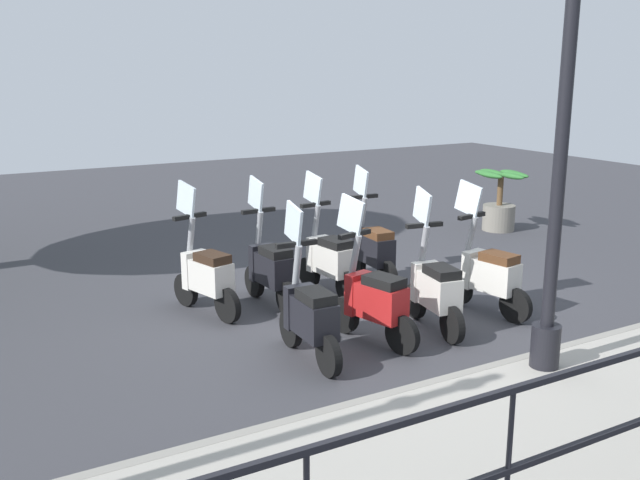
# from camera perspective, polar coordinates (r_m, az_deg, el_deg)

# --- Properties ---
(ground_plane) EXTENTS (28.00, 28.00, 0.00)m
(ground_plane) POSITION_cam_1_polar(r_m,az_deg,el_deg) (8.49, 3.62, -5.79)
(ground_plane) COLOR #38383D
(promenade_walkway) EXTENTS (2.20, 20.00, 0.15)m
(promenade_walkway) POSITION_cam_1_polar(r_m,az_deg,el_deg) (6.28, 20.03, -13.22)
(promenade_walkway) COLOR #A39E93
(promenade_walkway) RESTS_ON ground_plane
(lamp_post_near) EXTENTS (0.26, 0.90, 4.42)m
(lamp_post_near) POSITION_cam_1_polar(r_m,az_deg,el_deg) (6.47, 18.71, 6.61)
(lamp_post_near) COLOR black
(lamp_post_near) RESTS_ON promenade_walkway
(potted_palm) EXTENTS (1.06, 0.66, 1.05)m
(potted_palm) POSITION_cam_1_polar(r_m,az_deg,el_deg) (12.94, 14.15, 2.71)
(potted_palm) COLOR slate
(potted_palm) RESTS_ON ground_plane
(scooter_near_0) EXTENTS (1.22, 0.47, 1.54)m
(scooter_near_0) POSITION_cam_1_polar(r_m,az_deg,el_deg) (8.51, 13.28, -2.67)
(scooter_near_0) COLOR black
(scooter_near_0) RESTS_ON ground_plane
(scooter_near_1) EXTENTS (1.23, 0.47, 1.54)m
(scooter_near_1) POSITION_cam_1_polar(r_m,az_deg,el_deg) (7.87, 9.13, -3.83)
(scooter_near_1) COLOR black
(scooter_near_1) RESTS_ON ground_plane
(scooter_near_2) EXTENTS (1.21, 0.51, 1.54)m
(scooter_near_2) POSITION_cam_1_polar(r_m,az_deg,el_deg) (7.43, 4.28, -4.75)
(scooter_near_2) COLOR black
(scooter_near_2) RESTS_ON ground_plane
(scooter_near_3) EXTENTS (1.23, 0.44, 1.54)m
(scooter_near_3) POSITION_cam_1_polar(r_m,az_deg,el_deg) (6.97, -0.87, -5.97)
(scooter_near_3) COLOR black
(scooter_near_3) RESTS_ON ground_plane
(scooter_far_0) EXTENTS (1.23, 0.44, 1.54)m
(scooter_far_0) POSITION_cam_1_polar(r_m,az_deg,el_deg) (9.48, 4.20, -0.65)
(scooter_far_0) COLOR black
(scooter_far_0) RESTS_ON ground_plane
(scooter_far_1) EXTENTS (1.23, 0.44, 1.54)m
(scooter_far_1) POSITION_cam_1_polar(r_m,az_deg,el_deg) (8.96, 0.68, -1.46)
(scooter_far_1) COLOR black
(scooter_far_1) RESTS_ON ground_plane
(scooter_far_2) EXTENTS (1.23, 0.44, 1.54)m
(scooter_far_2) POSITION_cam_1_polar(r_m,az_deg,el_deg) (8.58, -4.02, -2.19)
(scooter_far_2) COLOR black
(scooter_far_2) RESTS_ON ground_plane
(scooter_far_3) EXTENTS (1.21, 0.52, 1.54)m
(scooter_far_3) POSITION_cam_1_polar(r_m,az_deg,el_deg) (8.38, -9.13, -2.73)
(scooter_far_3) COLOR black
(scooter_far_3) RESTS_ON ground_plane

